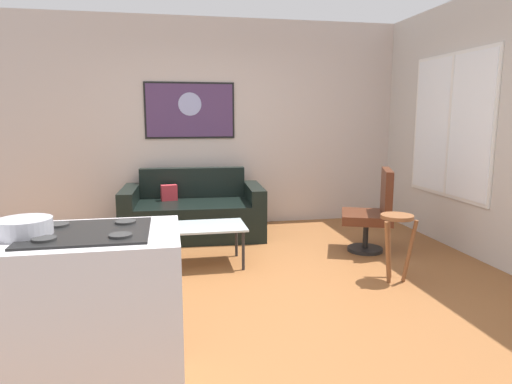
% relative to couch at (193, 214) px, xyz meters
% --- Properties ---
extents(ground, '(6.40, 6.40, 0.04)m').
position_rel_couch_xyz_m(ground, '(0.32, -1.82, -0.31)').
color(ground, brown).
extents(back_wall, '(6.40, 0.05, 2.80)m').
position_rel_couch_xyz_m(back_wall, '(0.32, 0.60, 1.11)').
color(back_wall, beige).
rests_on(back_wall, ground).
extents(right_wall, '(0.05, 6.40, 2.80)m').
position_rel_couch_xyz_m(right_wall, '(2.95, -1.52, 1.11)').
color(right_wall, beige).
rests_on(right_wall, ground).
extents(couch, '(1.77, 1.01, 0.83)m').
position_rel_couch_xyz_m(couch, '(0.00, 0.00, 0.00)').
color(couch, black).
rests_on(couch, ground).
extents(coffee_table, '(1.02, 0.55, 0.42)m').
position_rel_couch_xyz_m(coffee_table, '(-0.05, -1.17, 0.09)').
color(coffee_table, silver).
rests_on(coffee_table, ground).
extents(armchair, '(0.70, 0.72, 0.94)m').
position_rel_couch_xyz_m(armchair, '(1.94, -1.06, 0.17)').
color(armchair, black).
rests_on(armchair, ground).
extents(bar_stool, '(0.34, 0.33, 0.63)m').
position_rel_couch_xyz_m(bar_stool, '(1.74, -1.96, 0.19)').
color(bar_stool, brown).
rests_on(bar_stool, ground).
extents(kitchen_counter, '(1.40, 0.67, 0.96)m').
position_rel_couch_xyz_m(kitchen_counter, '(-0.95, -3.35, 0.18)').
color(kitchen_counter, silver).
rests_on(kitchen_counter, ground).
extents(mixing_bowl, '(0.26, 0.26, 0.09)m').
position_rel_couch_xyz_m(mixing_bowl, '(-0.98, -3.36, 0.69)').
color(mixing_bowl, silver).
rests_on(mixing_bowl, kitchen_counter).
extents(wall_painting, '(1.20, 0.03, 0.75)m').
position_rel_couch_xyz_m(wall_painting, '(0.02, 0.56, 1.29)').
color(wall_painting, black).
extents(window, '(0.03, 1.51, 1.65)m').
position_rel_couch_xyz_m(window, '(2.91, -0.92, 1.11)').
color(window, silver).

